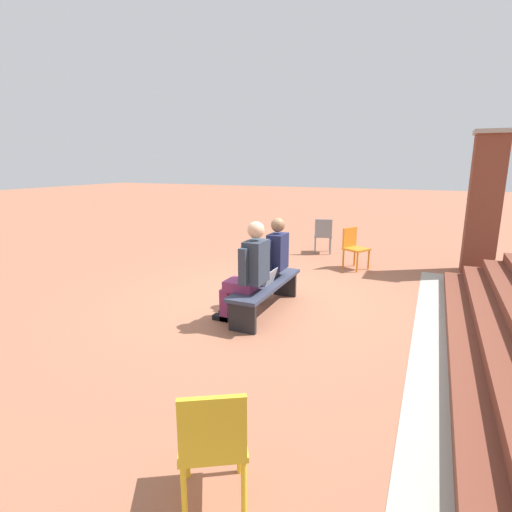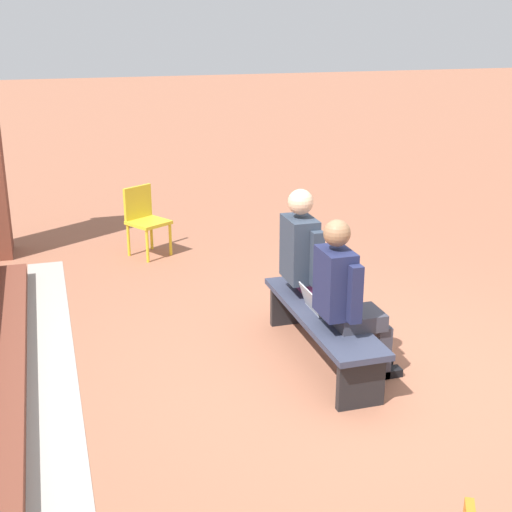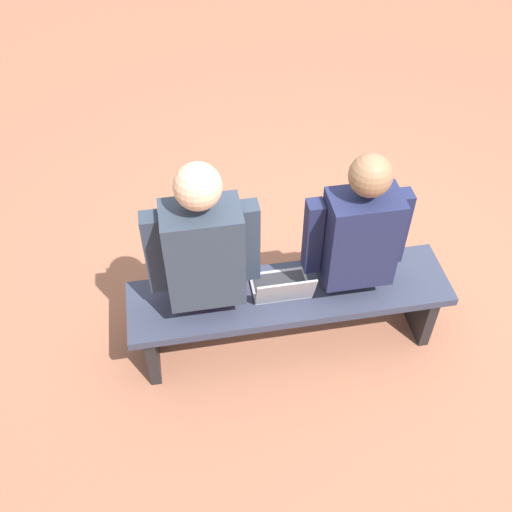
{
  "view_description": "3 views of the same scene",
  "coord_description": "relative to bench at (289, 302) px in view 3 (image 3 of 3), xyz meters",
  "views": [
    {
      "loc": [
        5.48,
        2.28,
        2.13
      ],
      "look_at": [
        0.68,
        0.14,
        0.91
      ],
      "focal_mm": 28.0,
      "sensor_mm": 36.0,
      "label": 1
    },
    {
      "loc": [
        -4.74,
        2.28,
        2.82
      ],
      "look_at": [
        0.72,
        0.63,
        0.87
      ],
      "focal_mm": 50.0,
      "sensor_mm": 36.0,
      "label": 2
    },
    {
      "loc": [
        0.92,
        2.28,
        2.97
      ],
      "look_at": [
        0.6,
        0.43,
        1.03
      ],
      "focal_mm": 42.0,
      "sensor_mm": 36.0,
      "label": 3
    }
  ],
  "objects": [
    {
      "name": "ground_plane",
      "position": [
        -0.37,
        -0.16,
        -0.35
      ],
      "size": [
        60.0,
        60.0,
        0.0
      ],
      "primitive_type": "plane",
      "color": "#9E6047"
    },
    {
      "name": "person_student",
      "position": [
        -0.34,
        -0.07,
        0.36
      ],
      "size": [
        0.54,
        0.69,
        1.35
      ],
      "color": "#383842",
      "rests_on": "ground"
    },
    {
      "name": "laptop",
      "position": [
        0.05,
        0.01,
        0.15
      ],
      "size": [
        0.32,
        0.29,
        0.21
      ],
      "color": "#9EA0A5",
      "rests_on": "bench"
    },
    {
      "name": "person_adult",
      "position": [
        0.46,
        -0.07,
        0.39
      ],
      "size": [
        0.58,
        0.73,
        1.4
      ],
      "color": "#7F2D5B",
      "rests_on": "ground"
    },
    {
      "name": "bench",
      "position": [
        0.0,
        0.0,
        0.0
      ],
      "size": [
        1.8,
        0.44,
        0.45
      ],
      "color": "#33384C",
      "rests_on": "ground"
    }
  ]
}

